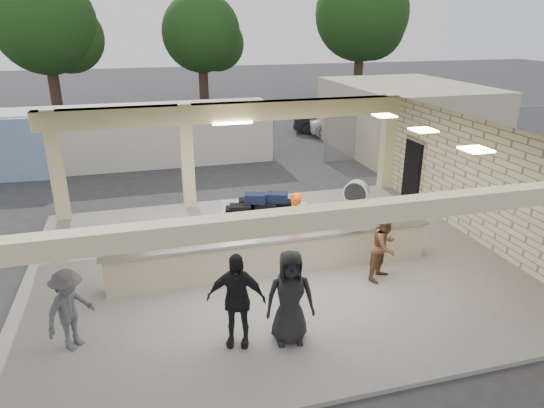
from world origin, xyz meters
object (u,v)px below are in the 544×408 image
object	(u,v)px
car_white_a	(351,124)
car_dark	(329,121)
luggage_cart	(260,216)
drum_fan	(356,193)
container_white	(137,136)
baggage_handler	(294,224)
passenger_d	(290,297)
baggage_counter	(274,254)
passenger_a	(385,246)
car_white_b	(427,119)
passenger_b	(236,300)
passenger_c	(70,310)

from	to	relation	value
car_white_a	car_dark	distance (m)	1.34
luggage_cart	drum_fan	distance (m)	4.17
drum_fan	car_dark	distance (m)	12.19
drum_fan	container_white	world-z (taller)	container_white
baggage_handler	passenger_d	size ratio (longest dim) A/B	0.91
baggage_counter	drum_fan	xyz separation A→B (m)	(3.86, 3.58, 0.02)
drum_fan	passenger_d	bearing A→B (deg)	-81.05
baggage_handler	passenger_a	size ratio (longest dim) A/B	1.03
luggage_cart	car_dark	bearing A→B (deg)	79.68
baggage_counter	car_white_b	world-z (taller)	car_white_b
car_white_b	drum_fan	bearing A→B (deg)	140.69
baggage_handler	passenger_b	bearing A→B (deg)	-30.40
passenger_d	passenger_b	bearing A→B (deg)	178.08
baggage_handler	passenger_c	world-z (taller)	baggage_handler
passenger_a	car_white_b	world-z (taller)	passenger_a
car_white_a	luggage_cart	bearing A→B (deg)	163.57
passenger_c	car_dark	distance (m)	20.85
drum_fan	car_dark	size ratio (longest dim) A/B	0.24
passenger_d	drum_fan	bearing A→B (deg)	64.32
car_white_b	baggage_counter	bearing A→B (deg)	139.09
baggage_counter	passenger_d	distance (m)	2.82
passenger_b	car_white_a	size ratio (longest dim) A/B	0.43
passenger_d	car_white_a	xyz separation A→B (m)	(8.88, 16.97, -0.42)
drum_fan	car_dark	bearing A→B (deg)	115.87
passenger_a	baggage_counter	bearing A→B (deg)	122.91
baggage_counter	passenger_b	xyz separation A→B (m)	(-1.47, -2.55, 0.47)
baggage_handler	passenger_b	distance (m)	4.04
passenger_a	passenger_c	xyz separation A→B (m)	(-6.96, -0.85, -0.02)
car_dark	container_white	bearing A→B (deg)	129.83
baggage_counter	drum_fan	distance (m)	5.26
container_white	luggage_cart	bearing A→B (deg)	-71.95
passenger_d	car_dark	world-z (taller)	passenger_d
baggage_handler	car_dark	size ratio (longest dim) A/B	0.44
passenger_a	car_white_b	distance (m)	18.48
baggage_handler	passenger_a	distance (m)	2.46
luggage_cart	car_white_b	distance (m)	17.92
drum_fan	passenger_c	distance (m)	9.97
drum_fan	baggage_counter	bearing A→B (deg)	-93.85
drum_fan	passenger_c	bearing A→B (deg)	-103.74
drum_fan	baggage_handler	xyz separation A→B (m)	(-3.08, -2.78, 0.37)
drum_fan	passenger_a	world-z (taller)	passenger_a
passenger_a	passenger_b	world-z (taller)	passenger_b
baggage_counter	drum_fan	size ratio (longest dim) A/B	8.74
car_dark	container_white	distance (m)	11.25
drum_fan	container_white	distance (m)	10.45
drum_fan	passenger_a	size ratio (longest dim) A/B	0.56
drum_fan	luggage_cart	bearing A→B (deg)	-111.28
baggage_handler	car_dark	bearing A→B (deg)	158.34
passenger_b	passenger_d	world-z (taller)	same
luggage_cart	baggage_handler	bearing A→B (deg)	-36.85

